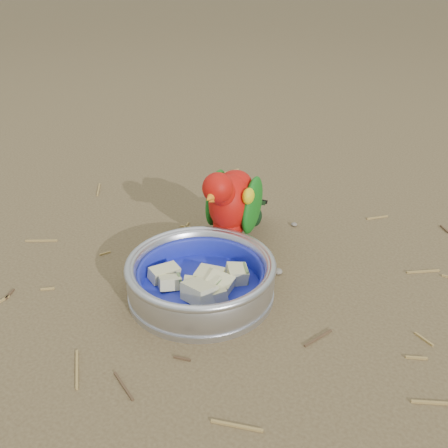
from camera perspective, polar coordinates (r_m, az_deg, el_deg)
The scene contains 6 objects.
ground at distance 0.82m, azimuth -4.39°, elevation -6.66°, with size 60.00×60.00×0.00m, color brown.
food_bowl at distance 0.78m, azimuth -2.62°, elevation -7.61°, with size 0.23×0.23×0.02m, color #B2B2BA.
bowl_wall at distance 0.77m, azimuth -2.67°, elevation -5.79°, with size 0.23×0.23×0.04m, color #B2B2BA, non-canonical shape.
fruit_wedges at distance 0.77m, azimuth -2.66°, elevation -6.22°, with size 0.14×0.14×0.03m, color beige, non-canonical shape.
lory_parrot at distance 0.86m, azimuth 0.77°, elevation 1.65°, with size 0.09×0.20×0.16m, color #AF0D07, non-canonical shape.
ground_debris at distance 0.81m, azimuth -2.77°, elevation -6.79°, with size 0.90×0.80×0.01m, color olive, non-canonical shape.
Camera 1 is at (0.45, -0.50, 0.47)m, focal length 40.00 mm.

